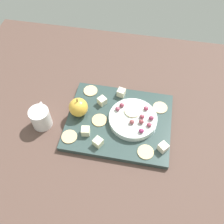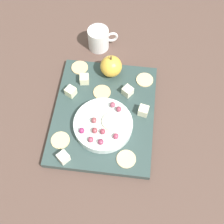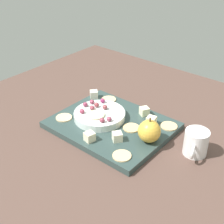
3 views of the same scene
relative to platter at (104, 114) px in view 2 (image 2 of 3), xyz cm
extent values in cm
cube|color=#503A32|center=(-4.43, -2.10, -3.40)|extent=(125.42, 106.62, 4.85)
cube|color=#2E413F|center=(0.00, 0.00, 0.00)|extent=(36.40, 29.40, 1.96)
cylinder|color=silver|center=(4.77, 0.47, 2.14)|extent=(16.78, 16.78, 2.31)
sphere|color=gold|center=(-14.53, 0.37, 4.35)|extent=(6.74, 6.74, 6.74)
cylinder|color=brown|center=(-14.53, 0.37, 8.32)|extent=(0.50, 0.50, 1.20)
cube|color=beige|center=(-1.13, 11.46, 2.33)|extent=(3.22, 3.22, 2.71)
cube|color=silver|center=(15.83, -8.75, 2.33)|extent=(3.82, 3.82, 2.71)
cube|color=#F0EFBE|center=(-5.17, -10.75, 2.33)|extent=(3.66, 3.66, 2.71)
cube|color=#EEE8C7|center=(-7.37, 6.25, 2.33)|extent=(3.79, 3.79, 2.71)
cube|color=#F4EABF|center=(-10.17, -7.40, 2.33)|extent=(3.10, 3.10, 2.71)
cylinder|color=#DABF86|center=(10.52, -10.85, 1.18)|extent=(5.27, 5.27, 0.40)
cylinder|color=#DFBB86|center=(-12.98, 11.12, 1.18)|extent=(5.27, 5.27, 0.40)
cylinder|color=#D8B37D|center=(-15.30, -9.87, 1.18)|extent=(5.27, 5.27, 0.40)
cylinder|color=#DEBB8B|center=(13.84, 7.96, 1.18)|extent=(5.27, 5.27, 0.40)
cylinder|color=#E2B77C|center=(-6.76, -1.50, 1.18)|extent=(5.27, 5.27, 0.40)
ellipsoid|color=brown|center=(4.66, -1.87, 4.10)|extent=(1.72, 1.54, 1.61)
ellipsoid|color=brown|center=(7.76, -1.43, 4.10)|extent=(1.72, 1.54, 1.62)
ellipsoid|color=#86324D|center=(10.92, 0.70, 4.07)|extent=(1.72, 1.54, 1.55)
ellipsoid|color=#853447|center=(0.17, 4.35, 4.02)|extent=(1.72, 1.54, 1.45)
ellipsoid|color=#923B51|center=(10.53, -1.93, 3.99)|extent=(1.72, 1.54, 1.39)
ellipsoid|color=#983851|center=(8.74, 4.51, 4.01)|extent=(1.72, 1.54, 1.43)
ellipsoid|color=#8D2A58|center=(8.20, -4.96, 4.05)|extent=(1.72, 1.54, 1.52)
ellipsoid|color=#8A3544|center=(7.75, 0.77, 4.00)|extent=(1.72, 1.54, 1.41)
ellipsoid|color=#8E3F54|center=(-1.02, 2.46, 4.04)|extent=(1.72, 1.54, 1.50)
cylinder|color=beige|center=(4.19, 2.87, 3.59)|extent=(5.65, 5.65, 0.60)
cylinder|color=white|center=(-26.64, -5.38, 2.80)|extent=(6.88, 6.88, 7.57)
torus|color=white|center=(-28.01, -0.95, 2.80)|extent=(1.94, 4.06, 4.00)
camera|label=1|loc=(6.50, -48.51, 74.14)|focal=40.02mm
camera|label=2|loc=(44.62, 7.83, 80.06)|focal=49.69mm
camera|label=3|loc=(-54.11, 64.53, 56.25)|focal=50.28mm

